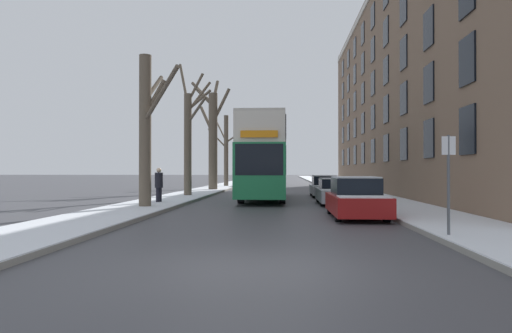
% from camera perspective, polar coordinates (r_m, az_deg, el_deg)
% --- Properties ---
extents(ground_plane, '(320.00, 320.00, 0.00)m').
position_cam_1_polar(ground_plane, '(8.03, -0.75, -12.61)').
color(ground_plane, '#424247').
extents(sidewalk_left, '(2.97, 130.00, 0.16)m').
position_cam_1_polar(sidewalk_left, '(61.17, -2.23, -1.99)').
color(sidewalk_left, gray).
rests_on(sidewalk_left, ground).
extents(sidewalk_right, '(2.97, 130.00, 0.16)m').
position_cam_1_polar(sidewalk_right, '(61.06, 8.39, -1.99)').
color(sidewalk_right, gray).
rests_on(sidewalk_right, ground).
extents(terrace_facade_right, '(9.10, 44.58, 15.61)m').
position_cam_1_polar(terrace_facade_right, '(36.40, 21.52, 9.23)').
color(terrace_facade_right, '#7A604C').
rests_on(terrace_facade_right, ground).
extents(bare_tree_left_0, '(2.30, 4.20, 6.63)m').
position_cam_1_polar(bare_tree_left_0, '(20.09, -13.52, 4.74)').
color(bare_tree_left_0, brown).
rests_on(bare_tree_left_0, ground).
extents(bare_tree_left_1, '(2.31, 2.02, 8.59)m').
position_cam_1_polar(bare_tree_left_1, '(28.65, -8.38, 3.76)').
color(bare_tree_left_1, brown).
rests_on(bare_tree_left_1, ground).
extents(bare_tree_left_2, '(3.43, 2.45, 9.19)m').
position_cam_1_polar(bare_tree_left_2, '(37.28, -5.46, 3.91)').
color(bare_tree_left_2, brown).
rests_on(bare_tree_left_2, ground).
extents(bare_tree_left_3, '(3.73, 2.48, 7.14)m').
position_cam_1_polar(bare_tree_left_3, '(45.31, -3.80, 2.16)').
color(bare_tree_left_3, brown).
rests_on(bare_tree_left_3, ground).
extents(double_decker_bus, '(2.48, 11.56, 4.56)m').
position_cam_1_polar(double_decker_bus, '(26.57, 1.10, 1.44)').
color(double_decker_bus, '#1E7A47').
rests_on(double_decker_bus, ground).
extents(parked_car_0, '(1.79, 4.32, 1.46)m').
position_cam_1_polar(parked_car_0, '(16.67, 12.38, -3.96)').
color(parked_car_0, maroon).
rests_on(parked_car_0, ground).
extents(parked_car_1, '(1.75, 4.47, 1.31)m').
position_cam_1_polar(parked_car_1, '(23.12, 9.93, -3.14)').
color(parked_car_1, '#9EA3AD').
rests_on(parked_car_1, ground).
extents(parked_car_2, '(1.70, 4.42, 1.36)m').
position_cam_1_polar(parked_car_2, '(29.57, 8.55, -2.53)').
color(parked_car_2, '#9EA3AD').
rests_on(parked_car_2, ground).
extents(oncoming_van, '(1.97, 5.18, 2.20)m').
position_cam_1_polar(oncoming_van, '(47.44, 0.58, -1.08)').
color(oncoming_van, '#333842').
rests_on(oncoming_van, ground).
extents(pedestrian_left_sidewalk, '(0.39, 0.39, 1.81)m').
position_cam_1_polar(pedestrian_left_sidewalk, '(22.56, -12.05, -2.23)').
color(pedestrian_left_sidewalk, black).
rests_on(pedestrian_left_sidewalk, ground).
extents(street_sign_post, '(0.32, 0.07, 2.52)m').
position_cam_1_polar(street_sign_post, '(11.73, 22.93, -1.60)').
color(street_sign_post, '#4C4F54').
rests_on(street_sign_post, ground).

